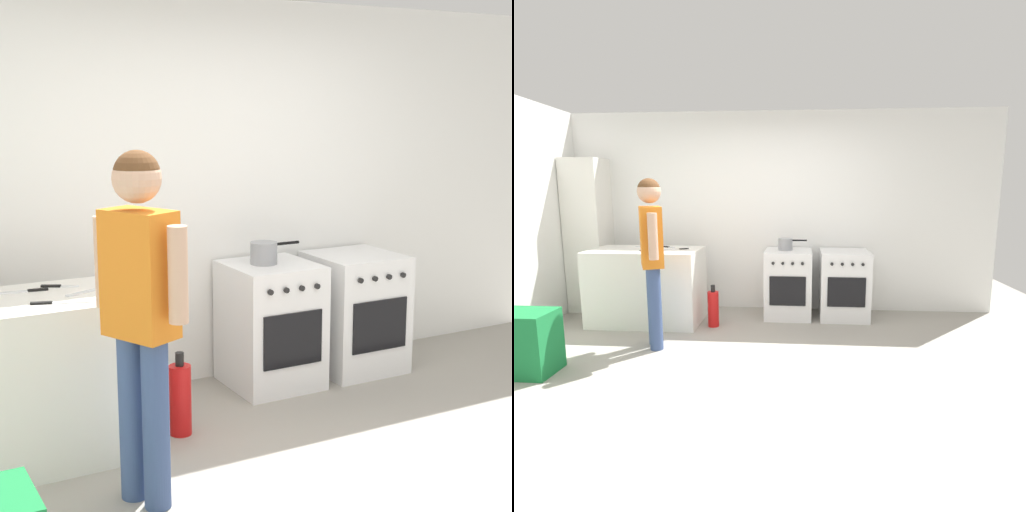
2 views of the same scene
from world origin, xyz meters
TOP-DOWN VIEW (x-y plane):
  - ground_plane at (0.00, 0.00)m, footprint 8.00×8.00m
  - back_wall at (0.00, 1.95)m, footprint 6.00×0.10m
  - counter_unit at (-1.35, 1.20)m, footprint 1.30×0.70m
  - oven_left at (0.35, 1.58)m, footprint 0.58×0.62m
  - oven_right at (1.05, 1.58)m, footprint 0.60×0.62m
  - pot at (0.31, 1.60)m, footprint 0.36×0.18m
  - knife_bread at (-1.36, 1.35)m, footprint 0.35×0.08m
  - knife_paring at (-1.14, 1.38)m, footprint 0.20×0.12m
  - knife_carving at (-0.98, 1.20)m, footprint 0.32×0.15m
  - knife_chef at (-1.22, 1.02)m, footprint 0.31×0.12m
  - person at (-0.98, 0.45)m, footprint 0.32×0.53m
  - fire_extinguisher at (-0.52, 1.10)m, footprint 0.13×0.13m
  - recycling_crate_lower at (-1.90, -0.24)m, footprint 0.52×0.36m
  - recycling_crate_upper at (-1.90, -0.24)m, footprint 0.52×0.36m
  - larder_cabinet at (-2.30, 1.68)m, footprint 0.48×0.44m

SIDE VIEW (x-z plane):
  - ground_plane at x=0.00m, z-range 0.00..0.00m
  - recycling_crate_lower at x=-1.90m, z-range 0.00..0.28m
  - fire_extinguisher at x=-0.52m, z-range -0.03..0.47m
  - recycling_crate_upper at x=-1.90m, z-range 0.28..0.56m
  - oven_left at x=0.35m, z-range 0.00..0.85m
  - oven_right at x=1.05m, z-range 0.00..0.85m
  - counter_unit at x=-1.35m, z-range 0.00..0.90m
  - knife_bread at x=-1.36m, z-range 0.90..0.91m
  - knife_carving at x=-0.98m, z-range 0.90..0.91m
  - knife_chef at x=-1.22m, z-range 0.90..0.91m
  - knife_paring at x=-1.14m, z-range 0.90..0.91m
  - pot at x=0.31m, z-range 0.85..1.00m
  - larder_cabinet at x=-2.30m, z-range 0.00..2.00m
  - person at x=-0.98m, z-range 0.18..1.89m
  - back_wall at x=0.00m, z-range 0.00..2.60m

